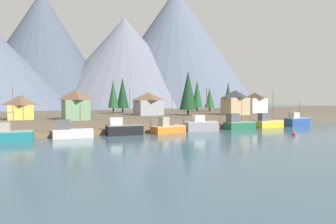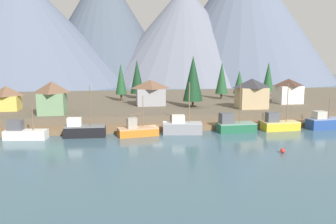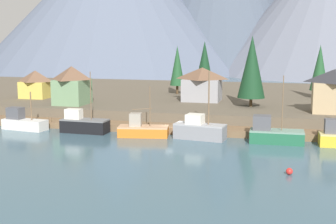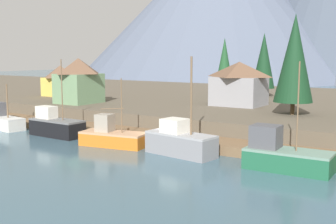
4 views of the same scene
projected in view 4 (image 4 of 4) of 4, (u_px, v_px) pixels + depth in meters
name	position (u px, v px, depth m)	size (l,w,h in m)	color
ground_plane	(236.00, 126.00, 61.96)	(400.00, 400.00, 1.00)	#3D5B6B
dock	(167.00, 139.00, 46.88)	(80.00, 4.00, 1.60)	brown
shoreline_bank	(266.00, 105.00, 71.69)	(400.00, 56.00, 2.50)	brown
mountain_west_peak	(219.00, 5.00, 182.80)	(120.22, 120.22, 61.58)	slate
fishing_boat_white	(2.00, 120.00, 56.48)	(7.37, 3.37, 5.91)	silver
fishing_boat_black	(56.00, 126.00, 51.17)	(7.13, 2.92, 9.11)	black
fishing_boat_orange	(113.00, 137.00, 45.62)	(7.48, 4.01, 7.21)	#CC6B1E
fishing_boat_grey	(180.00, 141.00, 41.35)	(7.38, 3.56, 9.47)	gray
fishing_boat_green	(284.00, 155.00, 35.98)	(7.17, 3.22, 9.08)	#1E5B3D
house_yellow	(60.00, 80.00, 74.95)	(5.48, 4.63, 5.33)	gold
house_green	(79.00, 80.00, 63.71)	(5.38, 6.13, 6.66)	#6B8E66
house_grey	(239.00, 83.00, 60.69)	(7.06, 6.18, 6.17)	gray
conifer_mid_left	(264.00, 61.00, 74.31)	(3.92, 3.92, 10.92)	#4C3823
conifer_mid_right	(224.00, 63.00, 72.06)	(3.03, 3.03, 9.96)	#4C3823
conifer_back_left	(294.00, 58.00, 50.69)	(4.62, 4.62, 11.94)	#4C3823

